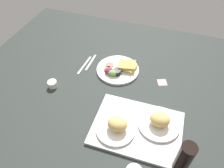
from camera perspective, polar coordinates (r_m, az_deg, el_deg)
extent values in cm
cube|color=#282D2B|center=(132.00, 1.24, -0.97)|extent=(190.00, 150.00, 3.00)
cube|color=#B2B2AD|center=(112.29, 6.74, -11.59)|extent=(45.63, 33.86, 1.60)
cylinder|color=white|center=(113.66, 12.39, -10.35)|extent=(21.48, 21.48, 1.40)
ellipsoid|color=#DBB266|center=(110.22, 12.72, -9.20)|extent=(10.14, 8.76, 6.92)
cylinder|color=white|center=(109.48, 0.98, -11.92)|extent=(19.90, 19.90, 1.40)
ellipsoid|color=#DBB266|center=(106.20, 1.43, -10.59)|extent=(10.04, 8.67, 6.85)
cylinder|color=white|center=(140.32, 1.53, 3.86)|extent=(27.66, 27.66, 1.60)
cube|color=tan|center=(140.04, 4.02, 4.46)|extent=(12.26, 10.60, 1.40)
cube|color=#B2C66B|center=(139.25, 4.04, 4.83)|extent=(12.79, 11.31, 1.00)
cube|color=tan|center=(138.46, 4.07, 5.20)|extent=(12.62, 11.07, 1.40)
cylinder|color=#D14738|center=(141.96, -0.69, 5.12)|extent=(5.60, 5.60, 0.80)
cylinder|color=#D14738|center=(138.74, -1.13, 3.94)|extent=(5.60, 5.60, 0.80)
cylinder|color=black|center=(135.21, 1.21, 3.21)|extent=(5.20, 5.20, 3.00)
cylinder|color=#EFEACC|center=(134.46, 1.21, 3.55)|extent=(4.26, 4.26, 0.60)
ellipsoid|color=#729E4C|center=(134.22, 0.13, 3.00)|extent=(6.00, 4.80, 3.60)
ellipsoid|color=#6B2D47|center=(135.58, -0.72, 3.54)|extent=(6.00, 4.80, 3.60)
cylinder|color=black|center=(98.12, 18.66, -18.50)|extent=(6.40, 6.40, 20.14)
cylinder|color=silver|center=(134.23, -15.68, 0.00)|extent=(5.60, 5.60, 4.00)
cube|color=#B7B7BC|center=(147.61, -5.68, 5.86)|extent=(1.59, 17.01, 0.50)
cube|color=#B7B7BC|center=(145.95, -7.38, 5.12)|extent=(2.56, 19.05, 0.50)
cube|color=pink|center=(136.62, 13.29, 0.45)|extent=(7.28, 7.28, 0.12)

